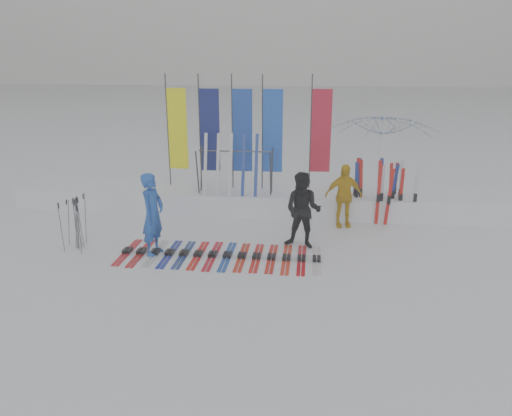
# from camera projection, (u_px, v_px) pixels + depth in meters

# --- Properties ---
(ground) EXTENTS (120.00, 120.00, 0.00)m
(ground) POSITION_uv_depth(u_px,v_px,m) (237.00, 279.00, 10.03)
(ground) COLOR white
(ground) RESTS_ON ground
(snow_bank) EXTENTS (14.00, 1.60, 0.60)m
(snow_bank) POSITION_uv_depth(u_px,v_px,m) (261.00, 200.00, 14.30)
(snow_bank) COLOR white
(snow_bank) RESTS_ON ground
(person_blue) EXTENTS (0.57, 0.75, 1.86)m
(person_blue) POSITION_uv_depth(u_px,v_px,m) (153.00, 214.00, 11.01)
(person_blue) COLOR #1F50B4
(person_blue) RESTS_ON ground
(person_black) EXTENTS (1.00, 0.86, 1.78)m
(person_black) POSITION_uv_depth(u_px,v_px,m) (303.00, 211.00, 11.41)
(person_black) COLOR black
(person_black) RESTS_ON ground
(person_yellow) EXTENTS (1.03, 0.57, 1.65)m
(person_yellow) POSITION_uv_depth(u_px,v_px,m) (343.00, 196.00, 12.82)
(person_yellow) COLOR gold
(person_yellow) RESTS_ON ground
(tent_canopy) EXTENTS (3.73, 3.77, 2.76)m
(tent_canopy) POSITION_uv_depth(u_px,v_px,m) (381.00, 161.00, 14.32)
(tent_canopy) COLOR white
(tent_canopy) RESTS_ON ground
(ski_row) EXTENTS (4.45, 1.69, 0.07)m
(ski_row) POSITION_uv_depth(u_px,v_px,m) (221.00, 255.00, 11.10)
(ski_row) COLOR red
(ski_row) RESTS_ON ground
(pole_cluster) EXTENTS (0.56, 0.77, 1.24)m
(pole_cluster) POSITION_uv_depth(u_px,v_px,m) (76.00, 224.00, 11.43)
(pole_cluster) COLOR #595B60
(pole_cluster) RESTS_ON ground
(feather_flags) EXTENTS (4.66, 0.21, 3.20)m
(feather_flags) POSITION_uv_depth(u_px,v_px,m) (243.00, 131.00, 14.00)
(feather_flags) COLOR #383A3F
(feather_flags) RESTS_ON ground
(ski_rack) EXTENTS (2.04, 0.80, 1.23)m
(ski_rack) POSITION_uv_depth(u_px,v_px,m) (235.00, 166.00, 13.67)
(ski_rack) COLOR #383A3F
(ski_rack) RESTS_ON ground
(upright_skis) EXTENTS (1.59, 1.02, 1.68)m
(upright_skis) POSITION_uv_depth(u_px,v_px,m) (382.00, 192.00, 13.31)
(upright_skis) COLOR navy
(upright_skis) RESTS_ON ground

